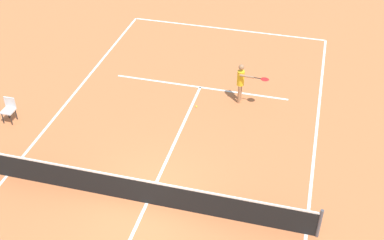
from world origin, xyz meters
TOP-DOWN VIEW (x-y plane):
  - ground_plane at (0.00, 0.00)m, footprint 60.00×60.00m
  - court_lines at (0.00, 0.00)m, footprint 9.85×25.04m
  - tennis_net at (0.00, 0.00)m, footprint 10.45×0.10m
  - player_serving at (-1.81, -6.24)m, footprint 1.26×0.63m
  - tennis_ball at (-0.20, -5.42)m, footprint 0.07×0.07m
  - courtside_chair_mid at (6.37, -2.80)m, footprint 0.44×0.46m

SIDE VIEW (x-z plane):
  - ground_plane at x=0.00m, z-range 0.00..0.00m
  - court_lines at x=0.00m, z-range 0.00..0.01m
  - tennis_ball at x=-0.20m, z-range 0.00..0.07m
  - tennis_net at x=0.00m, z-range -0.04..1.03m
  - courtside_chair_mid at x=6.37m, z-range 0.06..1.01m
  - player_serving at x=-1.81m, z-range 0.16..1.85m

